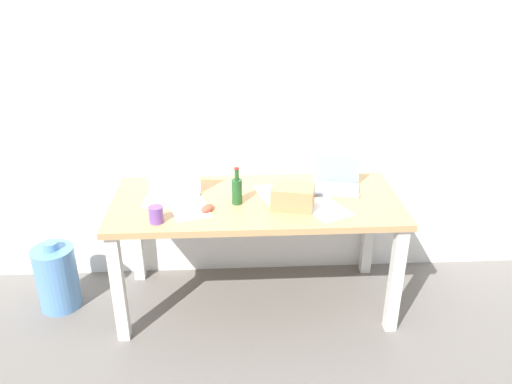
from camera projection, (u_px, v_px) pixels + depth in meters
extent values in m
plane|color=slate|center=(256.00, 301.00, 3.43)|extent=(8.00, 8.00, 0.00)
cube|color=white|center=(252.00, 93.00, 3.27)|extent=(5.20, 0.08, 2.60)
cube|color=tan|center=(256.00, 202.00, 3.12)|extent=(1.75, 0.75, 0.04)
cube|color=silver|center=(118.00, 289.00, 2.96)|extent=(0.07, 0.07, 0.72)
cube|color=silver|center=(396.00, 280.00, 3.03)|extent=(0.07, 0.07, 0.72)
cube|color=silver|center=(136.00, 234.00, 3.53)|extent=(0.07, 0.07, 0.72)
cube|color=silver|center=(369.00, 228.00, 3.60)|extent=(0.07, 0.07, 0.72)
cube|color=silver|center=(172.00, 199.00, 3.09)|extent=(0.34, 0.24, 0.02)
cube|color=silver|center=(174.00, 174.00, 3.14)|extent=(0.32, 0.05, 0.22)
cube|color=gray|center=(336.00, 189.00, 3.22)|extent=(0.32, 0.26, 0.02)
cube|color=#8CB7EA|center=(337.00, 168.00, 3.28)|extent=(0.28, 0.07, 0.18)
cylinder|color=#1E5123|center=(237.00, 192.00, 3.03)|extent=(0.06, 0.06, 0.15)
cylinder|color=#1E5123|center=(237.00, 174.00, 2.98)|extent=(0.03, 0.03, 0.07)
cylinder|color=#B21E19|center=(237.00, 168.00, 2.97)|extent=(0.03, 0.03, 0.01)
ellipsoid|color=#D84C38|center=(207.00, 208.00, 2.97)|extent=(0.10, 0.12, 0.03)
cube|color=tan|center=(293.00, 197.00, 2.99)|extent=(0.27, 0.21, 0.13)
cylinder|color=#724799|center=(156.00, 215.00, 2.83)|extent=(0.08, 0.08, 0.09)
cube|color=white|center=(190.00, 208.00, 3.00)|extent=(0.28, 0.34, 0.00)
cube|color=white|center=(276.00, 194.00, 3.18)|extent=(0.29, 0.34, 0.00)
cube|color=white|center=(325.00, 209.00, 3.00)|extent=(0.32, 0.36, 0.00)
cylinder|color=#598CC6|center=(57.00, 278.00, 3.30)|extent=(0.26, 0.26, 0.43)
cylinder|color=#598CC6|center=(51.00, 246.00, 3.20)|extent=(0.09, 0.09, 0.05)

